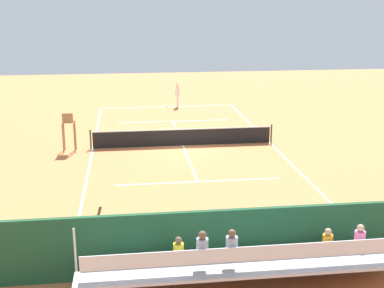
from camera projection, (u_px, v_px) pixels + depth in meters
name	position (u px, v px, depth m)	size (l,w,h in m)	color
ground_plane	(183.00, 145.00, 28.99)	(60.00, 60.00, 0.00)	#D17542
court_line_markings	(183.00, 145.00, 29.02)	(10.10, 22.20, 0.01)	white
tennis_net	(183.00, 137.00, 28.85)	(10.30, 0.10, 1.07)	black
backdrop_wall	(235.00, 240.00, 15.35)	(18.00, 0.16, 2.00)	#1E4C2D
bleacher_stand	(246.00, 265.00, 14.08)	(9.06, 2.40, 2.48)	#B2B2B7
umpire_chair	(69.00, 128.00, 27.53)	(0.67, 0.67, 2.14)	olive
courtside_bench	(288.00, 239.00, 16.40)	(1.80, 0.40, 0.93)	#234C2D
equipment_bag	(222.00, 256.00, 16.11)	(0.90, 0.36, 0.36)	black
tennis_player	(177.00, 94.00, 39.05)	(0.38, 0.54, 1.93)	white
tennis_racket	(165.00, 106.00, 39.61)	(0.41, 0.57, 0.03)	black
tennis_ball_near	(199.00, 115.00, 36.52)	(0.07, 0.07, 0.07)	#CCDB33
line_judge	(101.00, 237.00, 15.52)	(0.43, 0.55, 1.93)	#232328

